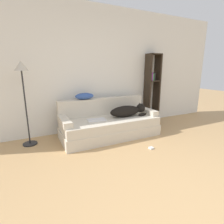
{
  "coord_description": "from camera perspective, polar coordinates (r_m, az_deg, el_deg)",
  "views": [
    {
      "loc": [
        -1.34,
        -0.95,
        1.37
      ],
      "look_at": [
        0.15,
        2.06,
        0.54
      ],
      "focal_mm": 28.0,
      "sensor_mm": 36.0,
      "label": 1
    }
  ],
  "objects": [
    {
      "name": "couch",
      "position": [
        3.64,
        -0.67,
        -5.01
      ],
      "size": [
        1.99,
        0.85,
        0.39
      ],
      "color": "beige",
      "rests_on": "ground_plane"
    },
    {
      "name": "floor_lamp",
      "position": [
        3.4,
        -27.14,
        8.93
      ],
      "size": [
        0.25,
        0.25,
        1.5
      ],
      "color": "#232326",
      "rests_on": "ground_plane"
    },
    {
      "name": "couch_backrest",
      "position": [
        3.85,
        -2.96,
        1.89
      ],
      "size": [
        1.95,
        0.15,
        0.36
      ],
      "color": "beige",
      "rests_on": "couch"
    },
    {
      "name": "couch_arm_left",
      "position": [
        3.29,
        -15.24,
        -2.98
      ],
      "size": [
        0.15,
        0.66,
        0.11
      ],
      "color": "beige",
      "rests_on": "couch"
    },
    {
      "name": "couch_arm_right",
      "position": [
        4.03,
        11.2,
        0.34
      ],
      "size": [
        0.15,
        0.66,
        0.11
      ],
      "color": "beige",
      "rests_on": "couch"
    },
    {
      "name": "ground_plane",
      "position": [
        2.14,
        24.32,
        -27.4
      ],
      "size": [
        20.0,
        20.0,
        0.0
      ],
      "primitive_type": "plane",
      "color": "tan"
    },
    {
      "name": "wall_back",
      "position": [
        3.99,
        -6.83,
        13.5
      ],
      "size": [
        7.19,
        0.06,
        2.7
      ],
      "color": "silver",
      "rests_on": "ground_plane"
    },
    {
      "name": "power_adapter",
      "position": [
        3.22,
        12.68,
        -11.39
      ],
      "size": [
        0.07,
        0.07,
        0.03
      ],
      "color": "silver",
      "rests_on": "ground_plane"
    },
    {
      "name": "bookshelf",
      "position": [
        4.63,
        12.98,
        8.35
      ],
      "size": [
        0.34,
        0.26,
        1.74
      ],
      "color": "#2D2319",
      "rests_on": "ground_plane"
    },
    {
      "name": "dog",
      "position": [
        3.7,
        5.26,
        0.41
      ],
      "size": [
        0.83,
        0.26,
        0.26
      ],
      "color": "black",
      "rests_on": "couch"
    },
    {
      "name": "laptop",
      "position": [
        3.45,
        -5.05,
        -2.53
      ],
      "size": [
        0.38,
        0.25,
        0.02
      ],
      "rotation": [
        0.0,
        0.0,
        -0.11
      ],
      "color": "silver",
      "rests_on": "couch"
    },
    {
      "name": "throw_pillow",
      "position": [
        3.67,
        -8.96,
        5.12
      ],
      "size": [
        0.39,
        0.22,
        0.14
      ],
      "color": "#335199",
      "rests_on": "couch_backrest"
    }
  ]
}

